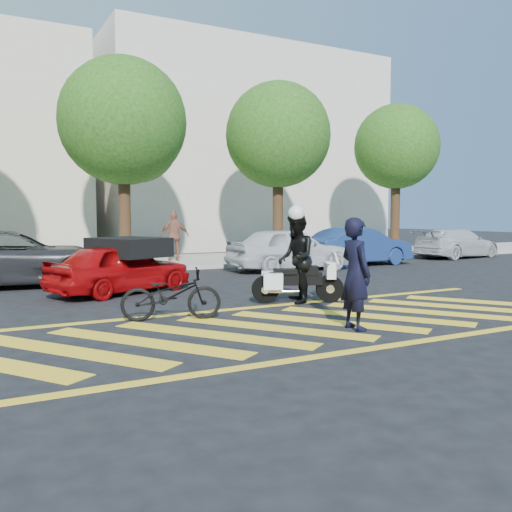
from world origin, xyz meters
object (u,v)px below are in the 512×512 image
bicycle (171,294)px  red_convertible (121,268)px  police_motorcycle (296,281)px  parked_mid_left (13,258)px  parked_right (358,246)px  officer_bike (355,274)px  parked_mid_right (289,249)px  officer_moto (296,258)px  parked_far_right (457,243)px

bicycle → red_convertible: red_convertible is taller
police_motorcycle → parked_mid_left: bearing=155.7°
bicycle → parked_right: bearing=-39.0°
officer_bike → parked_mid_right: (3.93, 8.54, -0.20)m
police_motorcycle → red_convertible: red_convertible is taller
officer_bike → parked_right: 11.46m
red_convertible → parked_mid_right: parked_mid_right is taller
officer_bike → officer_moto: officer_moto is taller
officer_bike → police_motorcycle: 2.85m
police_motorcycle → parked_mid_right: parked_mid_right is taller
police_motorcycle → officer_moto: (-0.02, -0.01, 0.49)m
red_convertible → officer_moto: bearing=-159.9°
red_convertible → parked_mid_right: (6.36, 2.61, 0.12)m
bicycle → parked_mid_left: parked_mid_left is taller
police_motorcycle → parked_right: (6.61, 6.17, 0.22)m
parked_mid_right → parked_far_right: parked_mid_right is taller
parked_far_right → parked_mid_right: bearing=89.9°
officer_bike → officer_moto: (0.56, 2.74, 0.04)m
parked_mid_left → parked_mid_right: bearing=-84.5°
bicycle → parked_mid_right: bearing=-29.0°
bicycle → parked_mid_right: parked_mid_right is taller
bicycle → red_convertible: (0.02, 3.77, 0.14)m
officer_moto → parked_right: officer_moto is taller
police_motorcycle → parked_mid_left: (-5.21, 5.79, 0.26)m
officer_moto → parked_mid_right: (3.37, 5.80, -0.24)m
parked_right → parked_far_right: size_ratio=0.98×
parked_far_right → red_convertible: bearing=96.4°
police_motorcycle → parked_far_right: parked_far_right is taller
officer_bike → parked_mid_left: (-4.63, 8.54, -0.19)m
parked_mid_left → parked_right: bearing=-82.6°
parked_far_right → officer_bike: bearing=119.1°
bicycle → parked_right: 11.78m
red_convertible → parked_right: bearing=-95.8°
police_motorcycle → bicycle: bearing=-145.2°
bicycle → police_motorcycle: size_ratio=0.95×
parked_mid_right → parked_far_right: 9.36m
parked_mid_right → parked_far_right: size_ratio=0.99×
red_convertible → parked_far_right: parked_far_right is taller
parked_far_right → bicycle: bearing=108.5°
officer_bike → parked_mid_right: officer_bike is taller
bicycle → police_motorcycle: 3.09m
parked_mid_left → red_convertible: bearing=-134.3°
red_convertible → parked_mid_left: 3.42m
parked_right → bicycle: bearing=122.5°
red_convertible → parked_far_right: size_ratio=0.82×
parked_mid_left → parked_right: parked_mid_left is taller
parked_mid_right → parked_right: (3.26, 0.38, -0.03)m
bicycle → parked_far_right: 17.38m
parked_right → parked_far_right: parked_right is taller
parked_mid_left → police_motorcycle: bearing=-132.5°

